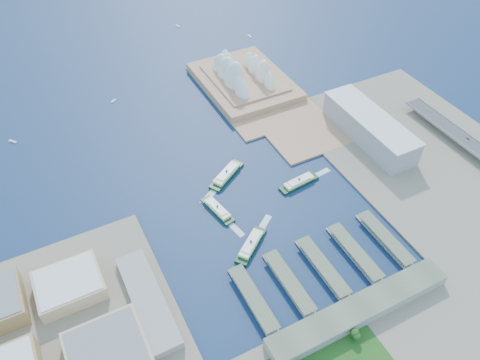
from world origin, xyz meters
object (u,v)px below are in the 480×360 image
toaster_building (369,128)px  car_c (468,138)px  opera_house (244,68)px  ferry_b (227,173)px  ferry_a (217,208)px  ferry_d (299,181)px  ferry_c (251,244)px

toaster_building → car_c: toaster_building is taller
opera_house → ferry_b: bearing=-123.6°
opera_house → ferry_a: size_ratio=3.42×
opera_house → ferry_d: bearing=-100.6°
ferry_b → car_c: size_ratio=12.57×
ferry_b → ferry_d: bearing=22.5°
opera_house → ferry_a: bearing=-124.2°
opera_house → ferry_a: 276.23m
toaster_building → ferry_b: bearing=174.1°
toaster_building → ferry_d: toaster_building is taller
toaster_building → car_c: bearing=-34.7°
ferry_d → car_c: car_c is taller
toaster_building → ferry_b: 210.32m
opera_house → ferry_b: (-118.69, -178.41, -26.28)m
opera_house → ferry_c: bearing=-116.3°
ferry_a → car_c: size_ratio=10.93×
ferry_b → ferry_d: 92.74m
ferry_c → ferry_b: bearing=-49.7°
toaster_building → ferry_c: toaster_building is taller
opera_house → ferry_c: size_ratio=3.24×
ferry_b → ferry_c: size_ratio=1.09×
toaster_building → ferry_a: size_ratio=2.95×
ferry_a → ferry_d: size_ratio=0.96×
ferry_d → car_c: (242.48, -42.75, 10.37)m
opera_house → car_c: 340.19m
opera_house → car_c: bearing=-54.2°
opera_house → toaster_building: opera_house is taller
ferry_a → ferry_c: bearing=-92.1°
ferry_a → ferry_b: 60.68m
opera_house → ferry_c: 327.07m
ferry_c → ferry_d: size_ratio=1.01×
ferry_a → car_c: bearing=-19.1°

